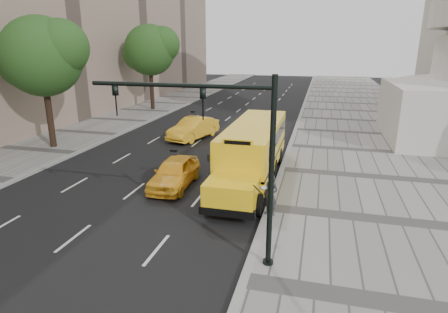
% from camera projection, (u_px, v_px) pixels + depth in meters
% --- Properties ---
extents(ground, '(140.00, 140.00, 0.00)m').
position_uv_depth(ground, '(186.00, 164.00, 23.57)').
color(ground, black).
rests_on(ground, ground).
extents(sidewalk_museum, '(12.00, 140.00, 0.15)m').
position_uv_depth(sidewalk_museum, '(391.00, 179.00, 20.68)').
color(sidewalk_museum, gray).
rests_on(sidewalk_museum, ground).
extents(sidewalk_far, '(6.00, 140.00, 0.15)m').
position_uv_depth(sidewalk_far, '(38.00, 151.00, 26.19)').
color(sidewalk_far, gray).
rests_on(sidewalk_far, ground).
extents(curb_museum, '(0.30, 140.00, 0.15)m').
position_uv_depth(curb_museum, '(282.00, 170.00, 22.11)').
color(curb_museum, gray).
rests_on(curb_museum, ground).
extents(curb_far, '(0.30, 140.00, 0.15)m').
position_uv_depth(curb_far, '(75.00, 154.00, 25.47)').
color(curb_far, gray).
rests_on(curb_far, ground).
extents(tree_b, '(6.02, 5.35, 9.10)m').
position_uv_depth(tree_b, '(43.00, 56.00, 25.13)').
color(tree_b, black).
rests_on(tree_b, ground).
extents(tree_c, '(6.16, 5.48, 9.33)m').
position_uv_depth(tree_c, '(151.00, 50.00, 40.65)').
color(tree_c, black).
rests_on(tree_c, ground).
extents(school_bus, '(2.96, 11.56, 3.19)m').
position_uv_depth(school_bus, '(253.00, 147.00, 20.76)').
color(school_bus, yellow).
rests_on(school_bus, ground).
extents(taxi_near, '(1.95, 4.52, 1.52)m').
position_uv_depth(taxi_near, '(174.00, 173.00, 19.63)').
color(taxi_near, yellow).
rests_on(taxi_near, ground).
extents(taxi_far, '(3.07, 5.36, 1.67)m').
position_uv_depth(taxi_far, '(193.00, 128.00, 29.55)').
color(taxi_far, yellow).
rests_on(taxi_far, ground).
extents(pedestrian, '(0.78, 0.67, 1.82)m').
position_uv_depth(pedestrian, '(271.00, 195.00, 15.95)').
color(pedestrian, '#2A2C31').
rests_on(pedestrian, sidewalk_museum).
extents(traffic_signal, '(6.18, 0.36, 6.40)m').
position_uv_depth(traffic_signal, '(228.00, 148.00, 11.81)').
color(traffic_signal, black).
rests_on(traffic_signal, ground).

